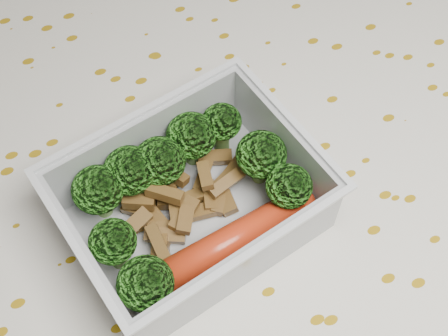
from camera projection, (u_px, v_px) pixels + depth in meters
name	position (u px, v px, depth m)	size (l,w,h in m)	color
dining_table	(223.00, 229.00, 0.53)	(1.40, 0.90, 0.75)	brown
tablecloth	(223.00, 201.00, 0.49)	(1.46, 0.96, 0.19)	silver
lunch_container	(192.00, 206.00, 0.42)	(0.19, 0.16, 0.06)	silver
broccoli_florets	(177.00, 182.00, 0.41)	(0.15, 0.12, 0.05)	#608C3F
meat_pile	(179.00, 202.00, 0.43)	(0.11, 0.07, 0.03)	brown
sausage	(226.00, 245.00, 0.41)	(0.14, 0.04, 0.02)	red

